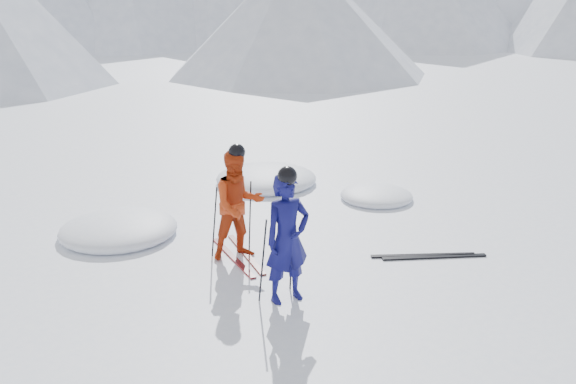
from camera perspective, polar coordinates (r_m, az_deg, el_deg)
ground at (r=10.70m, az=10.40°, el=-4.44°), size 160.00×160.00×0.00m
skier_blue at (r=8.19m, az=-0.06°, el=-4.40°), size 0.69×0.48×1.80m
skier_red at (r=9.59m, az=-4.68°, el=-1.23°), size 0.96×0.81×1.76m
pole_blue_left at (r=8.28m, az=-2.38°, el=-6.44°), size 0.12×0.08×1.20m
pole_blue_right at (r=8.63m, az=0.37°, el=-5.37°), size 0.12×0.07×1.20m
pole_red_left at (r=9.76m, az=-6.90°, el=-2.78°), size 0.12×0.09×1.17m
pole_red_right at (r=9.95m, az=-3.58°, el=-2.27°), size 0.12×0.08×1.17m
ski_worn_left at (r=9.85m, az=-5.16°, el=-6.11°), size 0.34×1.69×0.03m
ski_worn_right at (r=9.96m, az=-3.96°, el=-5.80°), size 0.46×1.68×0.03m
ski_loose_a at (r=10.12m, az=12.52°, el=-5.81°), size 1.50×0.95×0.03m
ski_loose_b at (r=10.10m, az=13.53°, el=-5.94°), size 1.53×0.90×0.03m
snow_lumps at (r=12.50m, az=-4.93°, el=-0.91°), size 6.86×4.12×0.49m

